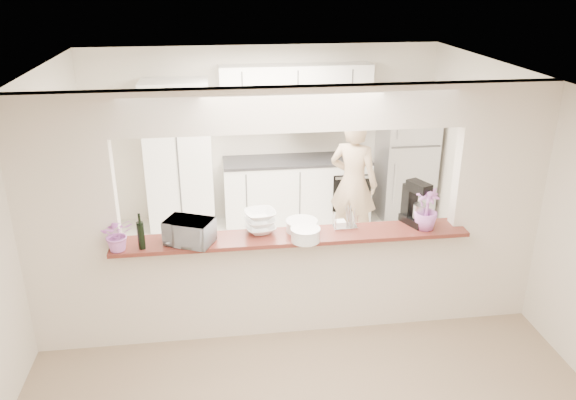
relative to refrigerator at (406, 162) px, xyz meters
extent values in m
plane|color=gray|center=(-2.05, -2.65, -0.85)|extent=(6.00, 6.00, 0.00)
cube|color=beige|center=(-2.05, -1.10, -0.84)|extent=(5.00, 2.90, 0.01)
cube|color=silver|center=(-4.10, -2.65, 0.40)|extent=(0.90, 0.15, 2.50)
cube|color=silver|center=(0.00, -2.65, 0.40)|extent=(0.90, 0.15, 2.50)
cube|color=silver|center=(-2.05, -2.65, 1.45)|extent=(3.20, 0.15, 0.40)
cube|color=silver|center=(-2.05, -2.65, -0.32)|extent=(3.20, 0.15, 1.05)
cube|color=brown|center=(-2.05, -2.70, 0.22)|extent=(3.40, 0.38, 0.04)
cube|color=white|center=(-3.25, 0.05, 0.20)|extent=(0.90, 0.60, 2.10)
cube|color=white|center=(-1.60, 0.05, -0.40)|extent=(2.10, 0.60, 0.90)
cube|color=#2F2F32|center=(-1.60, 0.05, 0.07)|extent=(2.10, 0.62, 0.04)
cube|color=white|center=(-1.60, 0.18, 1.02)|extent=(2.10, 0.35, 0.75)
cube|color=black|center=(-1.35, 0.07, 0.59)|extent=(0.75, 0.45, 0.12)
cube|color=black|center=(-0.85, -0.25, -0.35)|extent=(0.55, 0.02, 0.55)
cube|color=#BCBBC1|center=(0.00, 0.00, 0.00)|extent=(0.75, 0.70, 1.70)
imported|color=#E378D1|center=(-3.65, -2.80, 0.40)|extent=(0.33, 0.31, 0.31)
cylinder|color=black|center=(-3.45, -2.78, 0.36)|extent=(0.07, 0.07, 0.25)
cylinder|color=black|center=(-3.45, -2.78, 0.53)|extent=(0.02, 0.02, 0.09)
cylinder|color=black|center=(-3.45, -2.80, 0.36)|extent=(0.06, 0.06, 0.24)
cylinder|color=black|center=(-3.45, -2.80, 0.52)|extent=(0.02, 0.02, 0.08)
imported|color=#B0B0B5|center=(-3.02, -2.75, 0.36)|extent=(0.51, 0.44, 0.24)
imported|color=white|center=(-2.35, -2.60, 0.35)|extent=(0.34, 0.34, 0.22)
cylinder|color=white|center=(-1.95, -2.84, 0.30)|extent=(0.27, 0.27, 0.12)
cylinder|color=white|center=(-1.95, -2.84, 0.36)|extent=(0.28, 0.28, 0.01)
cylinder|color=white|center=(-1.95, -2.62, 0.29)|extent=(0.30, 0.30, 0.10)
cylinder|color=white|center=(-1.95, -2.62, 0.34)|extent=(0.31, 0.31, 0.01)
cylinder|color=maroon|center=(-1.85, -2.68, 0.27)|extent=(0.13, 0.13, 0.06)
cylinder|color=#C5B58B|center=(-2.00, -2.57, 0.28)|extent=(0.15, 0.15, 0.07)
cube|color=silver|center=(-1.52, -2.60, 0.25)|extent=(0.24, 0.14, 0.01)
cube|color=white|center=(-1.52, -2.60, 0.28)|extent=(0.10, 0.10, 0.06)
cube|color=black|center=(-0.80, -2.60, 0.28)|extent=(0.29, 0.34, 0.07)
cube|color=black|center=(-0.84, -2.50, 0.47)|extent=(0.16, 0.15, 0.32)
cube|color=black|center=(-0.80, -2.61, 0.63)|extent=(0.21, 0.28, 0.11)
cylinder|color=#B7B7BC|center=(-0.78, -2.66, 0.40)|extent=(0.15, 0.15, 0.14)
imported|color=#C674D7|center=(-0.75, -2.73, 0.45)|extent=(0.26, 0.26, 0.42)
imported|color=tan|center=(-1.00, -0.87, 0.02)|extent=(0.76, 0.70, 1.75)
camera|label=1|loc=(-2.73, -7.49, 2.58)|focal=35.00mm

